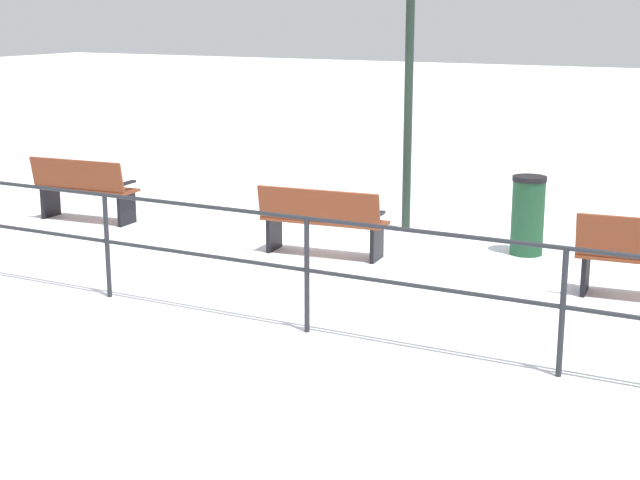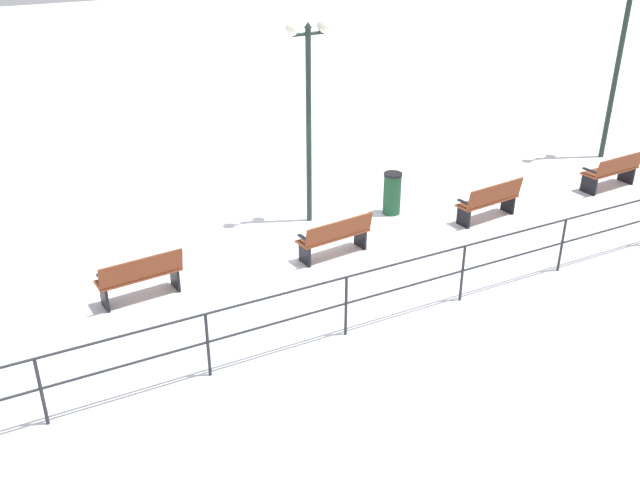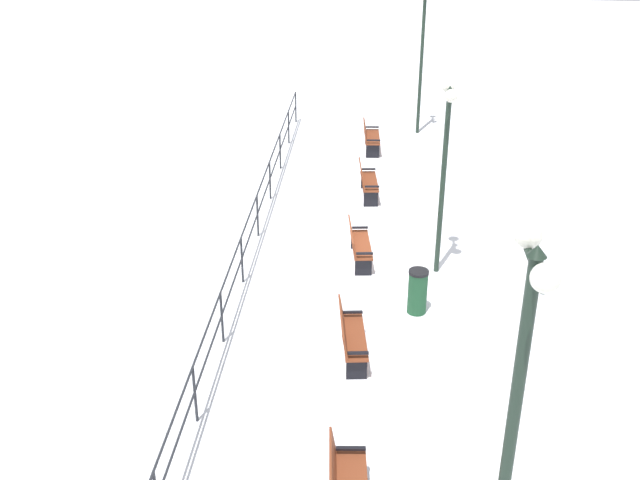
{
  "view_description": "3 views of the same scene",
  "coord_description": "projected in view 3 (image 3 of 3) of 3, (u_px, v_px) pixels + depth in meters",
  "views": [
    {
      "loc": [
        -10.25,
        -5.34,
        3.0
      ],
      "look_at": [
        -1.32,
        -0.59,
        0.52
      ],
      "focal_mm": 53.62,
      "sensor_mm": 36.0,
      "label": 1
    },
    {
      "loc": [
        -11.35,
        6.21,
        6.71
      ],
      "look_at": [
        -1.16,
        0.87,
        1.01
      ],
      "focal_mm": 39.77,
      "sensor_mm": 36.0,
      "label": 2
    },
    {
      "loc": [
        0.08,
        -15.99,
        8.45
      ],
      "look_at": [
        -1.01,
        -0.78,
        0.91
      ],
      "focal_mm": 42.67,
      "sensor_mm": 36.0,
      "label": 3
    }
  ],
  "objects": [
    {
      "name": "trash_bin",
      "position": [
        418.0,
        291.0,
        15.79
      ],
      "size": [
        0.42,
        0.42,
        0.98
      ],
      "color": "#1E4C2D",
      "rests_on": "ground"
    },
    {
      "name": "waterfront_railing",
      "position": [
        250.0,
        229.0,
        17.88
      ],
      "size": [
        0.05,
        21.6,
        1.12
      ],
      "color": "#26282D",
      "rests_on": "ground"
    },
    {
      "name": "lamppost_near",
      "position": [
        516.0,
        398.0,
        7.88
      ],
      "size": [
        0.28,
        1.16,
        5.29
      ],
      "color": "#1E2D23",
      "rests_on": "ground"
    },
    {
      "name": "lamppost_far",
      "position": [
        423.0,
        34.0,
        25.22
      ],
      "size": [
        0.25,
        0.9,
        5.22
      ],
      "color": "#1E2D23",
      "rests_on": "ground"
    },
    {
      "name": "ground_plane",
      "position": [
        365.0,
        261.0,
        18.04
      ],
      "size": [
        80.0,
        80.0,
        0.0
      ],
      "primitive_type": "plane",
      "color": "white",
      "rests_on": "ground"
    },
    {
      "name": "bench_second",
      "position": [
        350.0,
        335.0,
        14.33
      ],
      "size": [
        0.64,
        1.63,
        0.92
      ],
      "rotation": [
        0.0,
        0.0,
        0.1
      ],
      "color": "brown",
      "rests_on": "ground"
    },
    {
      "name": "lamppost_middle",
      "position": [
        446.0,
        144.0,
        16.26
      ],
      "size": [
        0.28,
        0.99,
        4.38
      ],
      "color": "#1E2D23",
      "rests_on": "ground"
    },
    {
      "name": "bench_third",
      "position": [
        358.0,
        244.0,
        17.84
      ],
      "size": [
        0.64,
        1.61,
        0.87
      ],
      "rotation": [
        0.0,
        0.0,
        0.1
      ],
      "color": "brown",
      "rests_on": "ground"
    },
    {
      "name": "bench_fifth",
      "position": [
        370.0,
        137.0,
        24.84
      ],
      "size": [
        0.59,
        1.59,
        0.9
      ],
      "rotation": [
        0.0,
        0.0,
        0.04
      ],
      "color": "brown",
      "rests_on": "ground"
    },
    {
      "name": "bench_fourth",
      "position": [
        367.0,
        181.0,
        21.33
      ],
      "size": [
        0.61,
        1.56,
        0.92
      ],
      "rotation": [
        0.0,
        0.0,
        0.08
      ],
      "color": "brown",
      "rests_on": "ground"
    }
  ]
}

